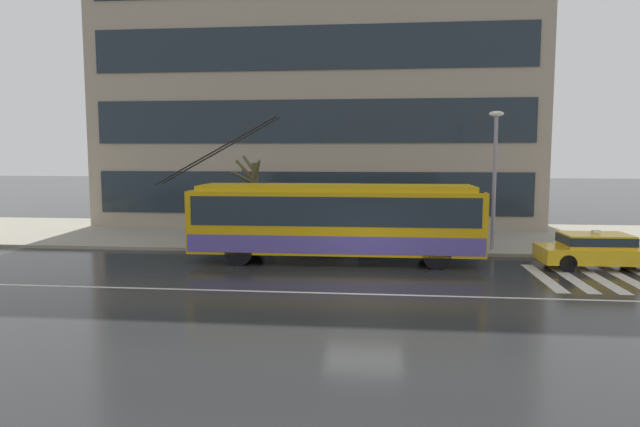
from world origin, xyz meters
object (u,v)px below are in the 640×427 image
Objects in this scene: pedestrian_at_shelter at (451,208)px; street_lamp at (495,167)px; pedestrian_approaching_curb at (241,207)px; street_tree_bare at (254,195)px; taxi_ahead_of_bus at (598,249)px; bus_shelter at (313,199)px; trolleybus at (336,220)px.

street_lamp is (1.60, -1.12, 1.85)m from pedestrian_at_shelter.
street_tree_bare is at bearing -38.82° from pedestrian_approaching_curb.
pedestrian_approaching_curb is at bearing 178.35° from pedestrian_at_shelter.
pedestrian_at_shelter is at bearing 139.67° from taxi_ahead_of_bus.
street_lamp reaches higher than bus_shelter.
pedestrian_at_shelter is 2.69m from street_lamp.
bus_shelter is at bearing 161.73° from taxi_ahead_of_bus.
trolleybus reaches higher than pedestrian_at_shelter.
bus_shelter is 0.73× the size of street_lamp.
trolleybus is 6.49× the size of pedestrian_approaching_curb.
bus_shelter is at bearing -175.66° from pedestrian_at_shelter.
taxi_ahead_of_bus is at bearing -16.86° from pedestrian_approaching_curb.
pedestrian_at_shelter is 0.50× the size of street_tree_bare.
trolleybus is 3.60m from bus_shelter.
bus_shelter is 2.14× the size of pedestrian_at_shelter.
pedestrian_approaching_curb is at bearing 141.18° from street_tree_bare.
bus_shelter is at bearing -12.21° from pedestrian_approaching_curb.
bus_shelter is (-10.89, 3.59, 1.45)m from taxi_ahead_of_bus.
taxi_ahead_of_bus is 14.19m from street_tree_bare.
taxi_ahead_of_bus is 0.75× the size of street_lamp.
taxi_ahead_of_bus is 11.56m from bus_shelter.
street_tree_bare reaches higher than pedestrian_at_shelter.
pedestrian_approaching_curb is (-3.41, 0.74, -0.47)m from bus_shelter.
pedestrian_approaching_curb is 11.37m from street_lamp.
trolleybus is at bearing -141.85° from pedestrian_at_shelter.
street_tree_bare is at bearing 175.47° from street_lamp.
pedestrian_at_shelter is (4.81, 3.78, 0.13)m from trolleybus.
pedestrian_at_shelter is 1.03× the size of pedestrian_approaching_curb.
street_lamp reaches higher than trolleybus.
street_lamp reaches higher than taxi_ahead_of_bus.
pedestrian_at_shelter is (-4.78, 4.06, 1.05)m from taxi_ahead_of_bus.
pedestrian_approaching_curb is 0.49× the size of street_tree_bare.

